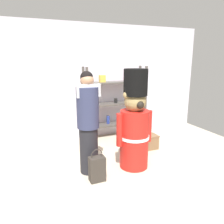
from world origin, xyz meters
The scene contains 7 objects.
ground_plane centered at (0.00, 0.00, 0.00)m, with size 6.40×6.40×0.00m, color beige.
back_wall centered at (0.00, 2.20, 1.30)m, with size 6.40×0.12×2.60m, color silver.
merchandise_shelf centered at (0.84, 1.98, 0.82)m, with size 1.51×0.35×1.66m.
teddy_bear_guard centered at (0.50, 0.40, 0.77)m, with size 0.66×0.50×1.68m.
person_shopper centered at (-0.27, 0.53, 0.85)m, with size 0.37×0.35×1.66m.
shopping_bag centered at (-0.25, 0.21, 0.20)m, with size 0.24×0.16×0.52m.
display_crate centered at (1.12, 0.97, 0.15)m, with size 0.44×0.27×0.29m.
Camera 1 is at (-1.23, -2.70, 1.84)m, focal length 35.38 mm.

